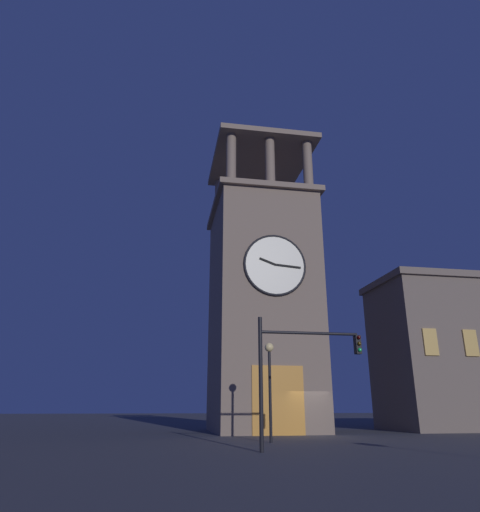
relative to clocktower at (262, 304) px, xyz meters
name	(u,v)px	position (x,y,z in m)	size (l,w,h in m)	color
ground_plane	(315,436)	(-1.95, 4.93, -8.72)	(200.00, 200.00, 0.00)	#424247
clocktower	(262,304)	(0.00, 0.00, 0.00)	(7.50, 8.95, 23.62)	gray
traffic_signal_near	(297,360)	(1.69, 14.01, -5.37)	(4.28, 0.41, 5.03)	black
street_lamp	(270,371)	(1.75, 9.44, -5.44)	(0.44, 0.44, 4.63)	black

